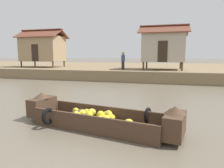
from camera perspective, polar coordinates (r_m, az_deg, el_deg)
The scene contains 6 objects.
ground_plane at distance 11.73m, azimuth 5.02°, elevation -3.11°, with size 300.00×300.00×0.00m, color #665B4C.
riverbank_strip at distance 26.53m, azimuth 11.18°, elevation 4.00°, with size 160.00×20.00×0.96m, color #7F6B4C.
banana_boat at distance 6.47m, azimuth -4.01°, elevation -9.40°, with size 5.21×1.92×0.94m.
stilt_house_left at distance 24.44m, azimuth -18.89°, elevation 9.48°, with size 5.06×3.27×4.18m.
stilt_house_mid_left at distance 19.59m, azimuth 14.21°, elevation 10.15°, with size 4.37×3.57×4.05m.
vendor_person at distance 19.02m, azimuth 3.11°, elevation 6.87°, with size 0.44×0.44×1.66m.
Camera 1 is at (2.14, -1.31, 2.25)m, focal length 32.62 mm.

